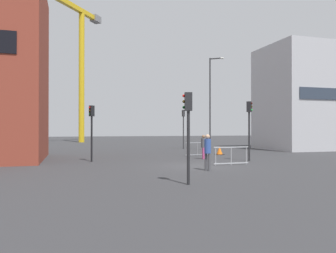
{
  "coord_description": "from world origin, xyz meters",
  "views": [
    {
      "loc": [
        -6.93,
        -17.83,
        2.12
      ],
      "look_at": [
        0.0,
        6.0,
        2.31
      ],
      "focal_mm": 35.7,
      "sensor_mm": 36.0,
      "label": 1
    }
  ],
  "objects_px": {
    "traffic_light_corner": "(92,124)",
    "pedestrian_walking": "(203,145)",
    "streetlamp_tall": "(211,98)",
    "traffic_light_verge": "(183,123)",
    "traffic_light_median": "(249,121)",
    "pedestrian_waiting": "(208,149)",
    "traffic_cone_on_verge": "(220,151)",
    "traffic_light_crosswalk": "(188,122)",
    "construction_crane": "(81,55)"
  },
  "relations": [
    {
      "from": "pedestrian_walking",
      "to": "traffic_light_median",
      "type": "bearing_deg",
      "value": -43.32
    },
    {
      "from": "traffic_cone_on_verge",
      "to": "pedestrian_walking",
      "type": "bearing_deg",
      "value": -129.64
    },
    {
      "from": "traffic_light_median",
      "to": "pedestrian_waiting",
      "type": "relative_size",
      "value": 2.13
    },
    {
      "from": "traffic_light_verge",
      "to": "pedestrian_walking",
      "type": "distance_m",
      "value": 12.15
    },
    {
      "from": "traffic_light_crosswalk",
      "to": "construction_crane",
      "type": "bearing_deg",
      "value": 93.73
    },
    {
      "from": "streetlamp_tall",
      "to": "traffic_light_median",
      "type": "relative_size",
      "value": 2.34
    },
    {
      "from": "traffic_light_verge",
      "to": "traffic_light_corner",
      "type": "xyz_separation_m",
      "value": [
        -10.23,
        -11.5,
        -0.31
      ]
    },
    {
      "from": "pedestrian_waiting",
      "to": "pedestrian_walking",
      "type": "bearing_deg",
      "value": 69.59
    },
    {
      "from": "traffic_light_median",
      "to": "pedestrian_waiting",
      "type": "xyz_separation_m",
      "value": [
        -4.65,
        -3.94,
        -1.57
      ]
    },
    {
      "from": "traffic_light_median",
      "to": "pedestrian_waiting",
      "type": "bearing_deg",
      "value": -139.77
    },
    {
      "from": "traffic_light_median",
      "to": "pedestrian_walking",
      "type": "xyz_separation_m",
      "value": [
        -2.36,
        2.23,
        -1.67
      ]
    },
    {
      "from": "traffic_cone_on_verge",
      "to": "pedestrian_waiting",
      "type": "bearing_deg",
      "value": -118.17
    },
    {
      "from": "traffic_light_crosswalk",
      "to": "pedestrian_walking",
      "type": "xyz_separation_m",
      "value": [
        4.7,
        9.95,
        -1.4
      ]
    },
    {
      "from": "traffic_light_verge",
      "to": "traffic_light_median",
      "type": "xyz_separation_m",
      "value": [
        -0.15,
        -13.97,
        -0.13
      ]
    },
    {
      "from": "traffic_light_crosswalk",
      "to": "traffic_light_verge",
      "type": "bearing_deg",
      "value": 71.61
    },
    {
      "from": "streetlamp_tall",
      "to": "traffic_light_verge",
      "type": "xyz_separation_m",
      "value": [
        -1.95,
        2.94,
        -2.47
      ]
    },
    {
      "from": "traffic_light_corner",
      "to": "pedestrian_walking",
      "type": "xyz_separation_m",
      "value": [
        7.72,
        -0.25,
        -1.48
      ]
    },
    {
      "from": "pedestrian_walking",
      "to": "traffic_light_verge",
      "type": "bearing_deg",
      "value": 77.94
    },
    {
      "from": "traffic_light_verge",
      "to": "streetlamp_tall",
      "type": "bearing_deg",
      "value": -56.42
    },
    {
      "from": "traffic_light_crosswalk",
      "to": "traffic_light_corner",
      "type": "distance_m",
      "value": 10.64
    },
    {
      "from": "traffic_light_median",
      "to": "construction_crane",
      "type": "bearing_deg",
      "value": 105.62
    },
    {
      "from": "traffic_light_median",
      "to": "pedestrian_walking",
      "type": "distance_m",
      "value": 3.65
    },
    {
      "from": "construction_crane",
      "to": "pedestrian_waiting",
      "type": "xyz_separation_m",
      "value": [
        5.22,
        -39.25,
        -12.88
      ]
    },
    {
      "from": "traffic_cone_on_verge",
      "to": "traffic_light_median",
      "type": "bearing_deg",
      "value": -94.95
    },
    {
      "from": "streetlamp_tall",
      "to": "pedestrian_walking",
      "type": "relative_size",
      "value": 5.42
    },
    {
      "from": "construction_crane",
      "to": "traffic_light_crosswalk",
      "type": "relative_size",
      "value": 6.13
    },
    {
      "from": "traffic_light_crosswalk",
      "to": "traffic_cone_on_verge",
      "type": "bearing_deg",
      "value": 60.58
    },
    {
      "from": "traffic_light_corner",
      "to": "pedestrian_waiting",
      "type": "bearing_deg",
      "value": -49.75
    },
    {
      "from": "streetlamp_tall",
      "to": "traffic_light_verge",
      "type": "relative_size",
      "value": 2.22
    },
    {
      "from": "traffic_light_verge",
      "to": "pedestrian_walking",
      "type": "relative_size",
      "value": 2.44
    },
    {
      "from": "traffic_light_median",
      "to": "pedestrian_walking",
      "type": "bearing_deg",
      "value": 136.68
    },
    {
      "from": "streetlamp_tall",
      "to": "traffic_light_corner",
      "type": "bearing_deg",
      "value": -144.92
    },
    {
      "from": "traffic_light_median",
      "to": "traffic_light_crosswalk",
      "type": "distance_m",
      "value": 10.47
    },
    {
      "from": "construction_crane",
      "to": "traffic_light_median",
      "type": "distance_m",
      "value": 38.37
    },
    {
      "from": "streetlamp_tall",
      "to": "traffic_cone_on_verge",
      "type": "height_order",
      "value": "streetlamp_tall"
    },
    {
      "from": "construction_crane",
      "to": "traffic_cone_on_verge",
      "type": "bearing_deg",
      "value": -70.73
    },
    {
      "from": "traffic_light_verge",
      "to": "pedestrian_walking",
      "type": "xyz_separation_m",
      "value": [
        -2.51,
        -11.75,
        -1.79
      ]
    },
    {
      "from": "pedestrian_waiting",
      "to": "construction_crane",
      "type": "bearing_deg",
      "value": 97.57
    },
    {
      "from": "traffic_light_crosswalk",
      "to": "traffic_cone_on_verge",
      "type": "height_order",
      "value": "traffic_light_crosswalk"
    },
    {
      "from": "traffic_light_verge",
      "to": "traffic_light_crosswalk",
      "type": "relative_size",
      "value": 1.18
    },
    {
      "from": "traffic_cone_on_verge",
      "to": "traffic_light_verge",
      "type": "bearing_deg",
      "value": 92.35
    },
    {
      "from": "traffic_cone_on_verge",
      "to": "streetlamp_tall",
      "type": "bearing_deg",
      "value": 73.29
    },
    {
      "from": "streetlamp_tall",
      "to": "traffic_light_median",
      "type": "height_order",
      "value": "streetlamp_tall"
    },
    {
      "from": "pedestrian_walking",
      "to": "pedestrian_waiting",
      "type": "xyz_separation_m",
      "value": [
        -2.29,
        -6.16,
        0.1
      ]
    },
    {
      "from": "pedestrian_waiting",
      "to": "traffic_cone_on_verge",
      "type": "relative_size",
      "value": 2.71
    },
    {
      "from": "traffic_light_crosswalk",
      "to": "pedestrian_walking",
      "type": "bearing_deg",
      "value": 64.71
    },
    {
      "from": "streetlamp_tall",
      "to": "traffic_light_crosswalk",
      "type": "xyz_separation_m",
      "value": [
        -9.17,
        -18.76,
        -2.86
      ]
    },
    {
      "from": "construction_crane",
      "to": "traffic_cone_on_verge",
      "type": "xyz_separation_m",
      "value": [
        10.36,
        -29.64,
        -13.65
      ]
    },
    {
      "from": "pedestrian_walking",
      "to": "traffic_cone_on_verge",
      "type": "xyz_separation_m",
      "value": [
        2.85,
        3.44,
        -0.67
      ]
    },
    {
      "from": "traffic_light_crosswalk",
      "to": "pedestrian_walking",
      "type": "distance_m",
      "value": 11.1
    }
  ]
}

